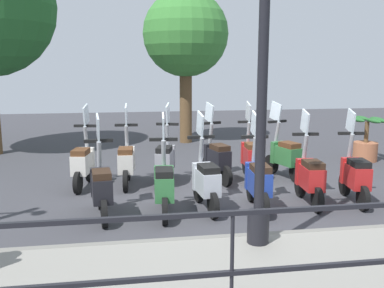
% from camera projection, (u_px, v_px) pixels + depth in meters
% --- Properties ---
extents(ground_plane, '(28.00, 28.00, 0.00)m').
position_uv_depth(ground_plane, '(222.00, 195.00, 7.56)').
color(ground_plane, '#38383D').
extents(promenade_walkway, '(2.20, 20.00, 0.15)m').
position_uv_depth(promenade_walkway, '(289.00, 277.00, 4.49)').
color(promenade_walkway, gray).
rests_on(promenade_walkway, ground_plane).
extents(fence_railing, '(0.04, 16.03, 1.07)m').
position_uv_depth(fence_railing, '(343.00, 243.00, 3.32)').
color(fence_railing, black).
rests_on(fence_railing, promenade_walkway).
extents(lamp_post_near, '(0.26, 0.90, 4.20)m').
position_uv_depth(lamp_post_near, '(262.00, 88.00, 4.85)').
color(lamp_post_near, black).
rests_on(lamp_post_near, promenade_walkway).
extents(tree_distant, '(2.45, 2.45, 4.37)m').
position_uv_depth(tree_distant, '(186.00, 35.00, 12.21)').
color(tree_distant, brown).
rests_on(tree_distant, ground_plane).
extents(potted_palm, '(1.06, 0.66, 1.05)m').
position_uv_depth(potted_palm, '(366.00, 142.00, 10.22)').
color(potted_palm, '#9E5B3D').
rests_on(potted_palm, ground_plane).
extents(scooter_near_0, '(1.23, 0.46, 1.54)m').
position_uv_depth(scooter_near_0, '(355.00, 174.00, 7.08)').
color(scooter_near_0, black).
rests_on(scooter_near_0, ground_plane).
extents(scooter_near_1, '(1.23, 0.44, 1.54)m').
position_uv_depth(scooter_near_1, '(309.00, 176.00, 6.99)').
color(scooter_near_1, black).
rests_on(scooter_near_1, ground_plane).
extents(scooter_near_2, '(1.23, 0.44, 1.54)m').
position_uv_depth(scooter_near_2, '(258.00, 180.00, 6.73)').
color(scooter_near_2, black).
rests_on(scooter_near_2, ground_plane).
extents(scooter_near_3, '(1.23, 0.44, 1.54)m').
position_uv_depth(scooter_near_3, '(206.00, 180.00, 6.71)').
color(scooter_near_3, black).
rests_on(scooter_near_3, ground_plane).
extents(scooter_near_4, '(1.23, 0.44, 1.54)m').
position_uv_depth(scooter_near_4, '(164.00, 185.00, 6.48)').
color(scooter_near_4, black).
rests_on(scooter_near_4, ground_plane).
extents(scooter_near_5, '(1.23, 0.44, 1.54)m').
position_uv_depth(scooter_near_5, '(101.00, 187.00, 6.37)').
color(scooter_near_5, black).
rests_on(scooter_near_5, ground_plane).
extents(scooter_far_0, '(1.20, 0.55, 1.54)m').
position_uv_depth(scooter_far_0, '(285.00, 155.00, 8.63)').
color(scooter_far_0, black).
rests_on(scooter_far_0, ground_plane).
extents(scooter_far_1, '(1.23, 0.44, 1.54)m').
position_uv_depth(scooter_far_1, '(251.00, 156.00, 8.55)').
color(scooter_far_1, black).
rests_on(scooter_far_1, ground_plane).
extents(scooter_far_2, '(1.21, 0.52, 1.54)m').
position_uv_depth(scooter_far_2, '(216.00, 157.00, 8.39)').
color(scooter_far_2, black).
rests_on(scooter_far_2, ground_plane).
extents(scooter_far_3, '(1.21, 0.52, 1.54)m').
position_uv_depth(scooter_far_3, '(165.00, 159.00, 8.21)').
color(scooter_far_3, black).
rests_on(scooter_far_3, ground_plane).
extents(scooter_far_4, '(1.23, 0.44, 1.54)m').
position_uv_depth(scooter_far_4, '(126.00, 161.00, 8.08)').
color(scooter_far_4, black).
rests_on(scooter_far_4, ground_plane).
extents(scooter_far_5, '(1.23, 0.47, 1.54)m').
position_uv_depth(scooter_far_5, '(83.00, 162.00, 7.97)').
color(scooter_far_5, black).
rests_on(scooter_far_5, ground_plane).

